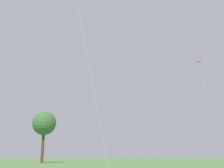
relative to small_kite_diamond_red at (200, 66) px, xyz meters
The scene contains 2 objects.
small_kite_diamond_red is the anchor object (origin of this frame).
tree_broad_distant 35.75m from the small_kite_diamond_red, 85.59° to the left, with size 4.51×4.51×9.61m.
Camera 1 is at (-9.06, 1.74, 1.46)m, focal length 42.53 mm.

